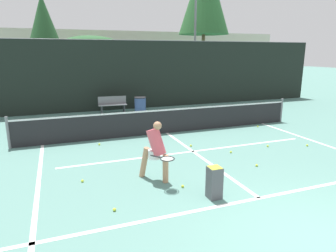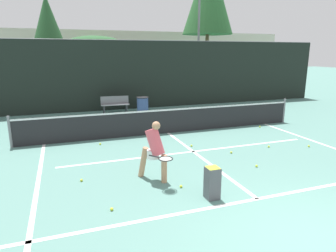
% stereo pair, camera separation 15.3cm
% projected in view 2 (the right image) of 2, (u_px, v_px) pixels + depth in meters
% --- Properties ---
extents(ground_plane, '(100.00, 100.00, 0.00)m').
position_uv_depth(ground_plane, '(320.00, 245.00, 4.89)').
color(ground_plane, slate).
extents(court_baseline_near, '(11.00, 0.10, 0.01)m').
position_uv_depth(court_baseline_near, '(257.00, 199.00, 6.44)').
color(court_baseline_near, white).
rests_on(court_baseline_near, ground).
extents(court_service_line, '(8.25, 0.10, 0.01)m').
position_uv_depth(court_service_line, '(193.00, 151.00, 9.51)').
color(court_service_line, white).
rests_on(court_service_line, ground).
extents(court_center_mark, '(0.10, 5.76, 0.01)m').
position_uv_depth(court_center_mark, '(200.00, 156.00, 9.07)').
color(court_center_mark, white).
rests_on(court_center_mark, ground).
extents(court_sideline_left, '(0.10, 6.76, 0.01)m').
position_uv_depth(court_sideline_left, '(39.00, 176.00, 7.60)').
color(court_sideline_left, white).
rests_on(court_sideline_left, ground).
extents(court_sideline_right, '(0.10, 6.76, 0.01)m').
position_uv_depth(court_sideline_right, '(316.00, 142.00, 10.53)').
color(court_sideline_right, white).
rests_on(court_sideline_right, ground).
extents(net, '(11.09, 0.09, 1.07)m').
position_uv_depth(net, '(168.00, 120.00, 11.58)').
color(net, slate).
rests_on(net, ground).
extents(fence_back, '(24.00, 0.06, 3.72)m').
position_uv_depth(fence_back, '(134.00, 75.00, 16.38)').
color(fence_back, black).
rests_on(fence_back, ground).
extents(player_practicing, '(0.72, 1.18, 1.49)m').
position_uv_depth(player_practicing, '(154.00, 149.00, 7.21)').
color(player_practicing, tan).
rests_on(player_practicing, ground).
extents(tennis_ball_scattered_0, '(0.07, 0.07, 0.07)m').
position_uv_depth(tennis_ball_scattered_0, '(269.00, 146.00, 9.91)').
color(tennis_ball_scattered_0, '#D1E033').
rests_on(tennis_ball_scattered_0, ground).
extents(tennis_ball_scattered_1, '(0.07, 0.07, 0.07)m').
position_uv_depth(tennis_ball_scattered_1, '(257.00, 166.00, 8.22)').
color(tennis_ball_scattered_1, '#D1E033').
rests_on(tennis_ball_scattered_1, ground).
extents(tennis_ball_scattered_2, '(0.07, 0.07, 0.07)m').
position_uv_depth(tennis_ball_scattered_2, '(309.00, 146.00, 9.96)').
color(tennis_ball_scattered_2, '#D1E033').
rests_on(tennis_ball_scattered_2, ground).
extents(tennis_ball_scattered_3, '(0.07, 0.07, 0.07)m').
position_uv_depth(tennis_ball_scattered_3, '(181.00, 186.00, 6.97)').
color(tennis_ball_scattered_3, '#D1E033').
rests_on(tennis_ball_scattered_3, ground).
extents(tennis_ball_scattered_4, '(0.07, 0.07, 0.07)m').
position_uv_depth(tennis_ball_scattered_4, '(100.00, 144.00, 10.20)').
color(tennis_ball_scattered_4, '#D1E033').
rests_on(tennis_ball_scattered_4, ground).
extents(tennis_ball_scattered_5, '(0.07, 0.07, 0.07)m').
position_uv_depth(tennis_ball_scattered_5, '(112.00, 209.00, 5.96)').
color(tennis_ball_scattered_5, '#D1E033').
rests_on(tennis_ball_scattered_5, ground).
extents(tennis_ball_scattered_7, '(0.07, 0.07, 0.07)m').
position_uv_depth(tennis_ball_scattered_7, '(191.00, 146.00, 10.00)').
color(tennis_ball_scattered_7, '#D1E033').
rests_on(tennis_ball_scattered_7, ground).
extents(tennis_ball_scattered_8, '(0.07, 0.07, 0.07)m').
position_uv_depth(tennis_ball_scattered_8, '(260.00, 127.00, 12.55)').
color(tennis_ball_scattered_8, '#D1E033').
rests_on(tennis_ball_scattered_8, ground).
extents(tennis_ball_scattered_9, '(0.07, 0.07, 0.07)m').
position_uv_depth(tennis_ball_scattered_9, '(81.00, 180.00, 7.30)').
color(tennis_ball_scattered_9, '#D1E033').
rests_on(tennis_ball_scattered_9, ground).
extents(tennis_ball_scattered_10, '(0.07, 0.07, 0.07)m').
position_uv_depth(tennis_ball_scattered_10, '(231.00, 152.00, 9.34)').
color(tennis_ball_scattered_10, '#D1E033').
rests_on(tennis_ball_scattered_10, ground).
extents(ball_hopper, '(0.28, 0.28, 0.71)m').
position_uv_depth(ball_hopper, '(212.00, 182.00, 6.39)').
color(ball_hopper, '#4C4C51').
rests_on(ball_hopper, ground).
extents(courtside_bench, '(1.46, 0.48, 0.86)m').
position_uv_depth(courtside_bench, '(115.00, 104.00, 15.50)').
color(courtside_bench, slate).
rests_on(courtside_bench, ground).
extents(trash_bin, '(0.62, 0.62, 0.80)m').
position_uv_depth(trash_bin, '(143.00, 105.00, 15.70)').
color(trash_bin, '#384C7F').
rests_on(trash_bin, ground).
extents(parked_car, '(1.86, 4.39, 1.50)m').
position_uv_depth(parked_car, '(136.00, 90.00, 19.86)').
color(parked_car, maroon).
rests_on(parked_car, ground).
extents(floodlight_mast, '(1.10, 0.24, 8.77)m').
position_uv_depth(floodlight_mast, '(199.00, 17.00, 21.77)').
color(floodlight_mast, slate).
rests_on(floodlight_mast, ground).
extents(tree_west, '(2.52, 2.52, 6.71)m').
position_uv_depth(tree_west, '(48.00, 26.00, 19.52)').
color(tree_west, brown).
rests_on(tree_west, ground).
extents(tree_mid, '(3.88, 3.88, 4.33)m').
position_uv_depth(tree_mid, '(94.00, 42.00, 23.31)').
color(tree_mid, brown).
rests_on(tree_mid, ground).
extents(building_far, '(36.00, 2.40, 4.94)m').
position_uv_depth(building_far, '(103.00, 59.00, 27.54)').
color(building_far, beige).
rests_on(building_far, ground).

